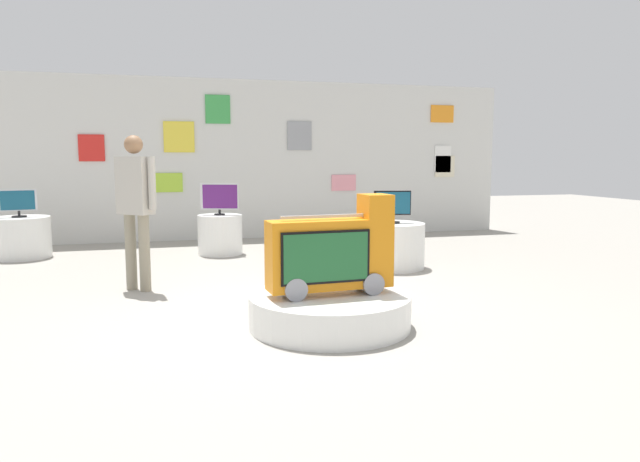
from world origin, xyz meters
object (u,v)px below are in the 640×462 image
display_pedestal_center_rear (392,245)px  display_pedestal_right_rear (21,237)px  display_pedestal_left_rear (220,235)px  tv_on_right_rear (18,202)px  tv_on_center_rear (392,205)px  main_display_pedestal (330,311)px  shopper_browsing_near_truck (136,201)px  tv_on_left_rear (219,197)px  novelty_firetruck_tv (332,254)px

display_pedestal_center_rear → display_pedestal_right_rear: same height
display_pedestal_left_rear → tv_on_right_rear: size_ratio=1.37×
tv_on_center_rear → display_pedestal_right_rear: 5.46m
main_display_pedestal → tv_on_right_rear: (-3.40, 4.63, 0.68)m
main_display_pedestal → shopper_browsing_near_truck: 2.68m
tv_on_right_rear → shopper_browsing_near_truck: 3.22m
tv_on_center_rear → display_pedestal_left_rear: bearing=140.5°
tv_on_right_rear → tv_on_center_rear: bearing=-23.6°
display_pedestal_left_rear → tv_on_right_rear: bearing=171.2°
tv_on_left_rear → display_pedestal_right_rear: 2.96m
tv_on_left_rear → shopper_browsing_near_truck: shopper_browsing_near_truck is taller
display_pedestal_right_rear → tv_on_right_rear: size_ratio=1.70×
display_pedestal_left_rear → shopper_browsing_near_truck: (-1.13, -2.25, 0.70)m
novelty_firetruck_tv → display_pedestal_right_rear: 5.77m
main_display_pedestal → tv_on_right_rear: bearing=126.3°
display_pedestal_left_rear → tv_on_center_rear: tv_on_center_rear is taller
novelty_firetruck_tv → display_pedestal_left_rear: bearing=97.5°
shopper_browsing_near_truck → tv_on_center_rear: bearing=9.1°
display_pedestal_left_rear → tv_on_right_rear: (-2.87, 0.44, 0.52)m
novelty_firetruck_tv → tv_on_center_rear: size_ratio=2.22×
display_pedestal_center_rear → main_display_pedestal: bearing=-122.8°
novelty_firetruck_tv → tv_on_right_rear: novelty_firetruck_tv is taller
display_pedestal_right_rear → shopper_browsing_near_truck: shopper_browsing_near_truck is taller
display_pedestal_left_rear → tv_on_center_rear: bearing=-39.5°
display_pedestal_left_rear → display_pedestal_right_rear: same height
tv_on_center_rear → display_pedestal_right_rear: tv_on_center_rear is taller
novelty_firetruck_tv → display_pedestal_left_rear: size_ratio=1.64×
shopper_browsing_near_truck → display_pedestal_center_rear: bearing=9.2°
main_display_pedestal → display_pedestal_center_rear: (1.58, 2.45, 0.16)m
main_display_pedestal → shopper_browsing_near_truck: bearing=130.6°
main_display_pedestal → tv_on_right_rear: size_ratio=2.86×
main_display_pedestal → tv_on_left_rear: tv_on_left_rear is taller
main_display_pedestal → shopper_browsing_near_truck: (-1.66, 1.93, 0.86)m
display_pedestal_center_rear → display_pedestal_right_rear: 5.43m
shopper_browsing_near_truck → main_display_pedestal: bearing=-49.4°
main_display_pedestal → novelty_firetruck_tv: size_ratio=1.28×
display_pedestal_center_rear → shopper_browsing_near_truck: (-3.23, -0.52, 0.70)m
main_display_pedestal → tv_on_center_rear: tv_on_center_rear is taller
novelty_firetruck_tv → display_pedestal_center_rear: size_ratio=1.26×
display_pedestal_center_rear → tv_on_center_rear: 0.54m
display_pedestal_left_rear → display_pedestal_center_rear: 2.73m
display_pedestal_center_rear → tv_on_center_rear: size_ratio=1.76×
main_display_pedestal → shopper_browsing_near_truck: size_ratio=0.82×
main_display_pedestal → tv_on_center_rear: size_ratio=2.84×
shopper_browsing_near_truck → tv_on_right_rear: bearing=122.9°
novelty_firetruck_tv → display_pedestal_center_rear: novelty_firetruck_tv is taller
display_pedestal_center_rear → display_pedestal_right_rear: (-4.98, 2.18, 0.00)m
tv_on_left_rear → main_display_pedestal: bearing=-82.8°
novelty_firetruck_tv → shopper_browsing_near_truck: size_ratio=0.64×
main_display_pedestal → tv_on_center_rear: 3.00m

